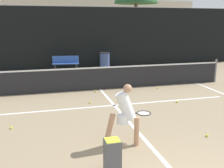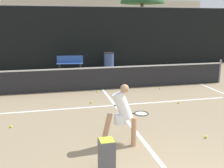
{
  "view_description": "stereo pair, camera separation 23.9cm",
  "coord_description": "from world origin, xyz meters",
  "px_view_note": "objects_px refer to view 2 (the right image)",
  "views": [
    {
      "loc": [
        -2.24,
        -2.81,
        2.75
      ],
      "look_at": [
        -0.3,
        4.48,
        0.95
      ],
      "focal_mm": 42.0,
      "sensor_mm": 36.0,
      "label": 1
    },
    {
      "loc": [
        -2.01,
        -2.87,
        2.75
      ],
      "look_at": [
        -0.3,
        4.48,
        0.95
      ],
      "focal_mm": 42.0,
      "sensor_mm": 36.0,
      "label": 2
    }
  ],
  "objects_px": {
    "ball_hopper": "(107,157)",
    "trash_bin": "(109,61)",
    "courtside_bench": "(70,63)",
    "parked_car": "(145,51)",
    "player_practicing": "(122,113)"
  },
  "relations": [
    {
      "from": "player_practicing",
      "to": "parked_car",
      "type": "bearing_deg",
      "value": 79.07
    },
    {
      "from": "player_practicing",
      "to": "trash_bin",
      "type": "distance_m",
      "value": 10.03
    },
    {
      "from": "player_practicing",
      "to": "ball_hopper",
      "type": "xyz_separation_m",
      "value": [
        -0.58,
        -1.09,
        -0.41
      ]
    },
    {
      "from": "ball_hopper",
      "to": "courtside_bench",
      "type": "height_order",
      "value": "courtside_bench"
    },
    {
      "from": "trash_bin",
      "to": "parked_car",
      "type": "bearing_deg",
      "value": 45.19
    },
    {
      "from": "player_practicing",
      "to": "courtside_bench",
      "type": "height_order",
      "value": "player_practicing"
    },
    {
      "from": "player_practicing",
      "to": "parked_car",
      "type": "distance_m",
      "value": 14.6
    },
    {
      "from": "ball_hopper",
      "to": "player_practicing",
      "type": "bearing_deg",
      "value": 61.85
    },
    {
      "from": "ball_hopper",
      "to": "parked_car",
      "type": "distance_m",
      "value": 15.83
    },
    {
      "from": "courtside_bench",
      "to": "trash_bin",
      "type": "distance_m",
      "value": 2.32
    },
    {
      "from": "ball_hopper",
      "to": "trash_bin",
      "type": "bearing_deg",
      "value": 77.38
    },
    {
      "from": "parked_car",
      "to": "courtside_bench",
      "type": "bearing_deg",
      "value": -147.23
    },
    {
      "from": "player_practicing",
      "to": "courtside_bench",
      "type": "xyz_separation_m",
      "value": [
        -0.45,
        9.68,
        -0.32
      ]
    },
    {
      "from": "ball_hopper",
      "to": "trash_bin",
      "type": "height_order",
      "value": "trash_bin"
    },
    {
      "from": "player_practicing",
      "to": "courtside_bench",
      "type": "bearing_deg",
      "value": 103.91
    }
  ]
}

